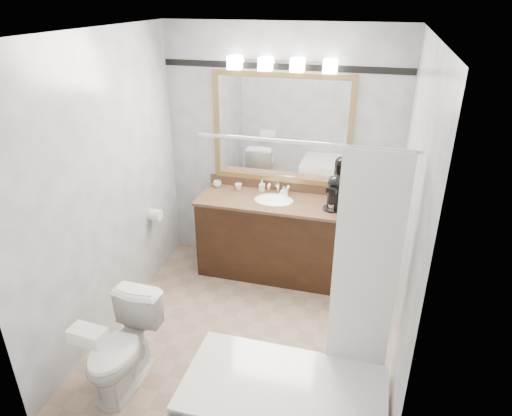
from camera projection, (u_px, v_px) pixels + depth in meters
The scene contains 15 objects.
room at pixel (244, 205), 3.51m from camera, with size 2.42×2.62×2.52m.
vanity at pixel (273, 235), 4.74m from camera, with size 1.53×0.58×0.97m.
mirror at pixel (281, 129), 4.52m from camera, with size 1.40×0.04×1.10m.
vanity_light_bar at pixel (281, 64), 4.20m from camera, with size 1.02×0.14×0.12m.
accent_stripe at pixel (283, 67), 4.27m from camera, with size 2.40×0.01×0.06m, color black.
bathtub at pixel (287, 403), 3.01m from camera, with size 1.30×0.75×1.96m.
tp_roll at pixel (156, 215), 4.59m from camera, with size 0.12×0.12×0.11m, color white.
toilet at pixel (122, 348), 3.38m from camera, with size 0.39×0.68×0.69m, color white.
tissue_box at pixel (88, 335), 2.92m from camera, with size 0.24×0.13×0.10m, color white.
coffee_maker at pixel (335, 192), 4.33m from camera, with size 0.17×0.21×0.33m.
cup_left at pixel (217, 184), 4.86m from camera, with size 0.08×0.08×0.07m, color white.
cup_right at pixel (238, 187), 4.78m from camera, with size 0.07×0.07×0.07m, color white.
soap_bottle_a at pixel (262, 186), 4.75m from camera, with size 0.05×0.05×0.12m, color white.
soap_bottle_b at pixel (284, 191), 4.65m from camera, with size 0.07×0.07×0.10m, color white.
soap_bar at pixel (283, 195), 4.64m from camera, with size 0.09×0.05×0.03m, color beige.
Camera 1 is at (0.93, -3.04, 2.73)m, focal length 32.00 mm.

